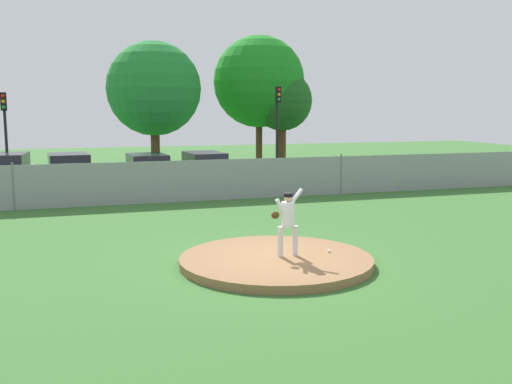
{
  "coord_description": "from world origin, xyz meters",
  "views": [
    {
      "loc": [
        -4.51,
        -12.42,
        3.65
      ],
      "look_at": [
        0.53,
        3.19,
        1.29
      ],
      "focal_mm": 39.93,
      "sensor_mm": 36.0,
      "label": 1
    }
  ],
  "objects_px": {
    "traffic_cone_orange": "(357,171)",
    "traffic_light_far": "(278,115)",
    "pitcher_youth": "(288,218)",
    "parked_car_charcoal": "(148,173)",
    "parked_car_slate": "(7,174)",
    "traffic_light_near": "(5,121)",
    "parked_car_white": "(205,169)",
    "parked_car_teal": "(69,173)",
    "baseball": "(329,251)"
  },
  "relations": [
    {
      "from": "parked_car_teal",
      "to": "parked_car_white",
      "type": "bearing_deg",
      "value": 1.02
    },
    {
      "from": "parked_car_white",
      "to": "traffic_cone_orange",
      "type": "xyz_separation_m",
      "value": [
        9.07,
        1.27,
        -0.52
      ]
    },
    {
      "from": "baseball",
      "to": "parked_car_charcoal",
      "type": "bearing_deg",
      "value": 100.43
    },
    {
      "from": "parked_car_slate",
      "to": "parked_car_charcoal",
      "type": "xyz_separation_m",
      "value": [
        6.1,
        -0.8,
        -0.05
      ]
    },
    {
      "from": "parked_car_slate",
      "to": "traffic_light_far",
      "type": "distance_m",
      "value": 14.67
    },
    {
      "from": "parked_car_charcoal",
      "to": "traffic_light_far",
      "type": "distance_m",
      "value": 9.35
    },
    {
      "from": "pitcher_youth",
      "to": "parked_car_charcoal",
      "type": "bearing_deg",
      "value": 96.08
    },
    {
      "from": "baseball",
      "to": "parked_car_teal",
      "type": "xyz_separation_m",
      "value": [
        -6.07,
        14.87,
        0.57
      ]
    },
    {
      "from": "baseball",
      "to": "parked_car_teal",
      "type": "relative_size",
      "value": 0.02
    },
    {
      "from": "parked_car_charcoal",
      "to": "traffic_light_far",
      "type": "height_order",
      "value": "traffic_light_far"
    },
    {
      "from": "parked_car_white",
      "to": "parked_car_slate",
      "type": "bearing_deg",
      "value": -179.9
    },
    {
      "from": "parked_car_white",
      "to": "traffic_cone_orange",
      "type": "relative_size",
      "value": 8.46
    },
    {
      "from": "parked_car_slate",
      "to": "parked_car_teal",
      "type": "height_order",
      "value": "parked_car_slate"
    },
    {
      "from": "traffic_cone_orange",
      "to": "traffic_light_far",
      "type": "xyz_separation_m",
      "value": [
        -4.02,
        2.1,
        3.14
      ]
    },
    {
      "from": "parked_car_charcoal",
      "to": "traffic_light_far",
      "type": "bearing_deg",
      "value": 27.77
    },
    {
      "from": "parked_car_white",
      "to": "traffic_light_far",
      "type": "distance_m",
      "value": 6.61
    },
    {
      "from": "pitcher_youth",
      "to": "traffic_cone_orange",
      "type": "height_order",
      "value": "pitcher_youth"
    },
    {
      "from": "parked_car_white",
      "to": "traffic_light_near",
      "type": "xyz_separation_m",
      "value": [
        -9.3,
        3.51,
        2.33
      ]
    },
    {
      "from": "parked_car_white",
      "to": "traffic_light_far",
      "type": "height_order",
      "value": "traffic_light_far"
    },
    {
      "from": "baseball",
      "to": "parked_car_slate",
      "type": "height_order",
      "value": "parked_car_slate"
    },
    {
      "from": "parked_car_charcoal",
      "to": "parked_car_teal",
      "type": "bearing_deg",
      "value": 168.5
    },
    {
      "from": "pitcher_youth",
      "to": "baseball",
      "type": "distance_m",
      "value": 1.42
    },
    {
      "from": "parked_car_white",
      "to": "parked_car_teal",
      "type": "xyz_separation_m",
      "value": [
        -6.35,
        -0.11,
        0.03
      ]
    },
    {
      "from": "traffic_cone_orange",
      "to": "traffic_light_far",
      "type": "relative_size",
      "value": 0.11
    },
    {
      "from": "pitcher_youth",
      "to": "parked_car_slate",
      "type": "height_order",
      "value": "pitcher_youth"
    },
    {
      "from": "parked_car_charcoal",
      "to": "traffic_cone_orange",
      "type": "relative_size",
      "value": 8.16
    },
    {
      "from": "parked_car_white",
      "to": "traffic_light_far",
      "type": "xyz_separation_m",
      "value": [
        5.05,
        3.36,
        2.62
      ]
    },
    {
      "from": "parked_car_charcoal",
      "to": "traffic_light_far",
      "type": "xyz_separation_m",
      "value": [
        7.94,
        4.18,
        2.61
      ]
    },
    {
      "from": "traffic_light_far",
      "to": "parked_car_white",
      "type": "bearing_deg",
      "value": -146.34
    },
    {
      "from": "parked_car_slate",
      "to": "parked_car_charcoal",
      "type": "bearing_deg",
      "value": -7.48
    },
    {
      "from": "pitcher_youth",
      "to": "traffic_light_far",
      "type": "bearing_deg",
      "value": 70.68
    },
    {
      "from": "pitcher_youth",
      "to": "parked_car_white",
      "type": "height_order",
      "value": "pitcher_youth"
    },
    {
      "from": "traffic_cone_orange",
      "to": "pitcher_youth",
      "type": "bearing_deg",
      "value": -122.73
    },
    {
      "from": "parked_car_white",
      "to": "parked_car_charcoal",
      "type": "xyz_separation_m",
      "value": [
        -2.89,
        -0.82,
        0.01
      ]
    },
    {
      "from": "traffic_light_near",
      "to": "traffic_light_far",
      "type": "relative_size",
      "value": 0.91
    },
    {
      "from": "parked_car_teal",
      "to": "traffic_cone_orange",
      "type": "bearing_deg",
      "value": 5.12
    },
    {
      "from": "parked_car_white",
      "to": "parked_car_charcoal",
      "type": "bearing_deg",
      "value": -164.2
    },
    {
      "from": "pitcher_youth",
      "to": "parked_car_white",
      "type": "relative_size",
      "value": 0.35
    },
    {
      "from": "baseball",
      "to": "traffic_light_near",
      "type": "bearing_deg",
      "value": 116.01
    },
    {
      "from": "parked_car_slate",
      "to": "traffic_cone_orange",
      "type": "height_order",
      "value": "parked_car_slate"
    },
    {
      "from": "baseball",
      "to": "parked_car_white",
      "type": "height_order",
      "value": "parked_car_white"
    },
    {
      "from": "baseball",
      "to": "traffic_light_far",
      "type": "relative_size",
      "value": 0.01
    },
    {
      "from": "traffic_cone_orange",
      "to": "traffic_light_near",
      "type": "relative_size",
      "value": 0.12
    },
    {
      "from": "parked_car_teal",
      "to": "traffic_light_near",
      "type": "xyz_separation_m",
      "value": [
        -2.95,
        3.62,
        2.31
      ]
    },
    {
      "from": "parked_car_slate",
      "to": "parked_car_charcoal",
      "type": "height_order",
      "value": "parked_car_slate"
    },
    {
      "from": "parked_car_slate",
      "to": "parked_car_charcoal",
      "type": "distance_m",
      "value": 6.15
    },
    {
      "from": "traffic_light_near",
      "to": "traffic_light_far",
      "type": "bearing_deg",
      "value": -0.59
    },
    {
      "from": "traffic_light_far",
      "to": "parked_car_charcoal",
      "type": "bearing_deg",
      "value": -152.23
    },
    {
      "from": "parked_car_charcoal",
      "to": "pitcher_youth",
      "type": "bearing_deg",
      "value": -83.92
    },
    {
      "from": "parked_car_teal",
      "to": "traffic_light_far",
      "type": "distance_m",
      "value": 12.2
    }
  ]
}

